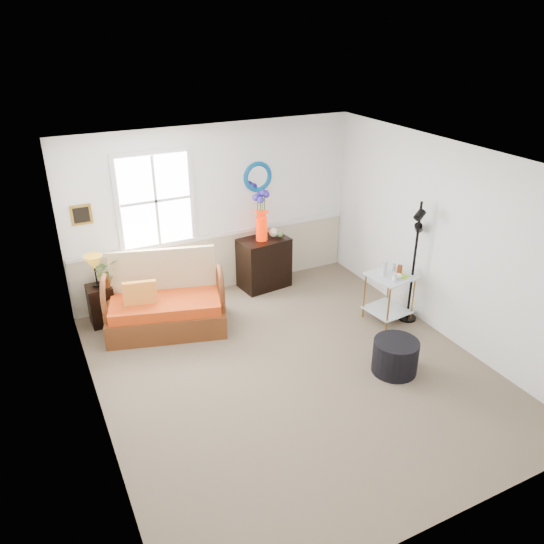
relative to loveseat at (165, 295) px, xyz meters
name	(u,v)px	position (x,y,z in m)	size (l,w,h in m)	color
floor	(292,370)	(1.10, -1.66, -0.52)	(4.50, 5.00, 0.01)	brown
ceiling	(297,163)	(1.10, -1.66, 2.08)	(4.50, 5.00, 0.01)	white
walls	(294,276)	(1.10, -1.66, 0.78)	(4.51, 5.01, 2.60)	white
wainscot	(218,262)	(1.10, 0.82, -0.07)	(4.46, 0.02, 0.90)	#C0B399
chair_rail	(217,235)	(1.10, 0.81, 0.40)	(4.46, 0.04, 0.06)	silver
window	(156,201)	(0.20, 0.81, 1.08)	(1.14, 0.06, 1.44)	white
picture	(81,215)	(-0.82, 0.82, 1.03)	(0.28, 0.03, 0.28)	gold
mirror	(257,177)	(1.80, 0.82, 1.23)	(0.47, 0.47, 0.07)	#0567A1
loveseat	(165,295)	(0.00, 0.00, 0.00)	(1.59, 0.90, 1.04)	brown
throw_pillow	(141,297)	(-0.33, 0.01, 0.04)	(0.44, 0.11, 0.44)	#D04B01
lamp_stand	(101,305)	(-0.78, 0.53, -0.23)	(0.33, 0.33, 0.59)	black
table_lamp	(95,271)	(-0.79, 0.53, 0.30)	(0.26, 0.26, 0.47)	#BC841A
potted_plant	(106,275)	(-0.65, 0.55, 0.21)	(0.34, 0.37, 0.29)	#557B3F
cabinet	(264,263)	(1.78, 0.57, -0.11)	(0.76, 0.49, 0.82)	black
flower_vase	(261,216)	(1.74, 0.56, 0.69)	(0.23, 0.23, 0.78)	red
side_table	(388,298)	(2.90, -1.18, -0.16)	(0.56, 0.56, 0.71)	olive
tabletop_items	(394,268)	(2.93, -1.19, 0.30)	(0.37, 0.37, 0.22)	silver
floor_lamp	(414,263)	(3.18, -1.30, 0.37)	(0.26, 0.26, 1.77)	black
ottoman	(395,356)	(2.22, -2.22, -0.31)	(0.55, 0.55, 0.43)	black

